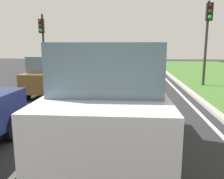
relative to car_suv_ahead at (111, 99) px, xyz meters
The scene contains 8 objects.
ground_plane 5.49m from the car_suv_ahead, 99.80° to the left, with size 60.00×60.00×0.00m, color #262628.
lane_line_center 5.65m from the car_suv_ahead, 106.97° to the left, with size 0.12×32.00×0.01m, color silver.
lane_line_right_edge 6.04m from the car_suv_ahead, 63.07° to the left, with size 0.12×32.00×0.01m, color silver.
curb_right 6.27m from the car_suv_ahead, 58.93° to the left, with size 0.24×48.00×0.12m, color #9E9B93.
car_suv_ahead is the anchor object (origin of this frame).
car_hatchback_far 6.76m from the car_suv_ahead, 119.25° to the left, with size 1.74×3.71×1.78m.
traffic_light_near_right 9.82m from the car_suv_ahead, 63.02° to the left, with size 0.32×0.50×4.55m.
traffic_light_overhead_left 12.38m from the car_suv_ahead, 117.35° to the left, with size 0.32×0.50×4.30m.
Camera 1 is at (1.34, 4.09, 2.24)m, focal length 37.44 mm.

